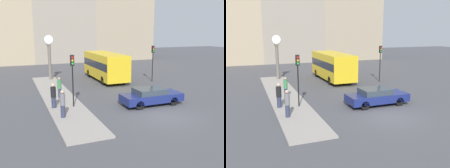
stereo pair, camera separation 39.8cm
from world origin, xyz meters
TOP-DOWN VIEW (x-y plane):
  - ground_plane at (0.00, 0.00)m, footprint 120.00×120.00m
  - sidewalk_corner at (-5.61, 7.47)m, footprint 2.60×18.93m
  - building_row at (0.13, 32.03)m, footprint 34.20×5.00m
  - sedan_car at (0.55, 2.60)m, footprint 4.65×1.85m
  - bus_distant at (0.81, 13.12)m, footprint 2.61×8.06m
  - traffic_light_near at (-5.10, 3.97)m, footprint 0.26×0.24m
  - traffic_light_far at (5.33, 10.33)m, footprint 0.26×0.24m
  - street_clock at (-5.04, 15.21)m, footprint 1.06×0.44m
  - pedestrian_green_hoodie at (-5.57, 6.77)m, footprint 0.32×0.32m
  - pedestrian_black_jacket at (-6.47, 4.21)m, footprint 0.37×0.37m
  - pedestrian_grey_jacket at (-6.27, 1.93)m, footprint 0.33×0.33m

SIDE VIEW (x-z plane):
  - ground_plane at x=0.00m, z-range 0.00..0.00m
  - sidewalk_corner at x=-5.61m, z-range 0.00..0.12m
  - sedan_car at x=0.55m, z-range 0.03..1.32m
  - pedestrian_green_hoodie at x=-5.57m, z-range 0.12..1.83m
  - pedestrian_grey_jacket at x=-6.27m, z-range 0.13..1.89m
  - pedestrian_black_jacket at x=-6.47m, z-range 0.12..1.90m
  - bus_distant at x=0.81m, z-range 0.21..3.25m
  - street_clock at x=-5.04m, z-range 0.09..5.10m
  - traffic_light_near at x=-5.10m, z-range 0.93..4.67m
  - traffic_light_far at x=5.33m, z-range 0.84..4.77m
  - building_row at x=0.13m, z-range -0.29..17.37m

